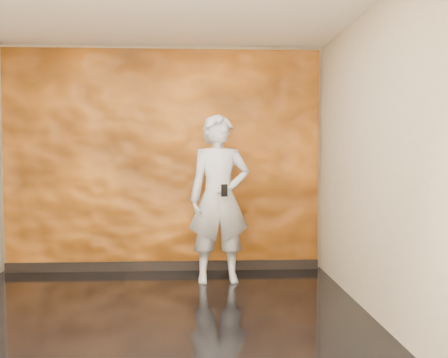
% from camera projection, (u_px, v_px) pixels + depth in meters
% --- Properties ---
extents(room, '(4.02, 4.02, 2.81)m').
position_uv_depth(room, '(147.00, 162.00, 4.26)').
color(room, black).
rests_on(room, ground).
extents(feature_wall, '(3.90, 0.06, 2.75)m').
position_uv_depth(feature_wall, '(163.00, 161.00, 6.22)').
color(feature_wall, orange).
rests_on(feature_wall, ground).
extents(baseboard, '(3.90, 0.04, 0.12)m').
position_uv_depth(baseboard, '(164.00, 266.00, 6.24)').
color(baseboard, black).
rests_on(baseboard, ground).
extents(man, '(0.73, 0.50, 1.91)m').
position_uv_depth(man, '(219.00, 199.00, 5.67)').
color(man, '#A6ABB6').
rests_on(man, ground).
extents(phone, '(0.07, 0.04, 0.14)m').
position_uv_depth(phone, '(224.00, 190.00, 5.42)').
color(phone, black).
rests_on(phone, man).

